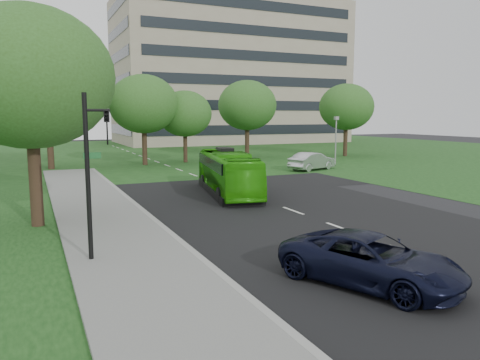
{
  "coord_description": "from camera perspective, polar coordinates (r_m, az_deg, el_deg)",
  "views": [
    {
      "loc": [
        -12.09,
        -18.28,
        4.84
      ],
      "look_at": [
        -2.48,
        3.12,
        1.6
      ],
      "focal_mm": 35.0,
      "sensor_mm": 36.0,
      "label": 1
    }
  ],
  "objects": [
    {
      "name": "street_surfaces",
      "position": [
        42.94,
        -8.22,
        1.35
      ],
      "size": [
        120.0,
        120.0,
        0.15
      ],
      "color": "black",
      "rests_on": "ground"
    },
    {
      "name": "tree_side_near",
      "position": [
        22.14,
        -24.3,
        11.3
      ],
      "size": [
        7.13,
        7.13,
        9.48
      ],
      "color": "black",
      "rests_on": "ground"
    },
    {
      "name": "suv",
      "position": [
        14.1,
        15.65,
        -9.38
      ],
      "size": [
        4.36,
        5.8,
        1.46
      ],
      "primitive_type": "imported",
      "rotation": [
        0.0,
        0.0,
        0.42
      ],
      "color": "black",
      "rests_on": "ground"
    },
    {
      "name": "tree_park_c",
      "position": [
        48.84,
        -6.75,
        8.02
      ],
      "size": [
        5.57,
        5.57,
        7.4
      ],
      "color": "black",
      "rests_on": "ground"
    },
    {
      "name": "ground",
      "position": [
        22.44,
        9.1,
        -4.69
      ],
      "size": [
        160.0,
        160.0,
        0.0
      ],
      "primitive_type": "plane",
      "color": "black",
      "rests_on": "ground"
    },
    {
      "name": "traffic_light",
      "position": [
        15.85,
        -17.51,
        1.81
      ],
      "size": [
        0.89,
        0.25,
        5.57
      ],
      "rotation": [
        0.0,
        0.0,
        -0.18
      ],
      "color": "black",
      "rests_on": "ground"
    },
    {
      "name": "office_building",
      "position": [
        87.5,
        -1.23,
        12.89
      ],
      "size": [
        40.1,
        20.1,
        25.0
      ],
      "color": "gray",
      "rests_on": "ground"
    },
    {
      "name": "bus",
      "position": [
        28.95,
        -1.47,
        0.88
      ],
      "size": [
        3.94,
        9.73,
        2.64
      ],
      "primitive_type": "imported",
      "rotation": [
        0.0,
        0.0,
        -0.19
      ],
      "color": "#2CA60E",
      "rests_on": "ground"
    },
    {
      "name": "tree_park_e",
      "position": [
        57.51,
        12.85,
        8.67
      ],
      "size": [
        6.45,
        6.45,
        8.59
      ],
      "color": "black",
      "rests_on": "ground"
    },
    {
      "name": "sedan",
      "position": [
        42.26,
        8.78,
        2.29
      ],
      "size": [
        5.14,
        3.21,
        1.6
      ],
      "primitive_type": "imported",
      "rotation": [
        0.0,
        0.0,
        1.91
      ],
      "color": "#B9B8BD",
      "rests_on": "ground"
    },
    {
      "name": "tree_park_d",
      "position": [
        54.08,
        0.88,
        9.08
      ],
      "size": [
        6.69,
        6.69,
        8.85
      ],
      "color": "black",
      "rests_on": "ground"
    },
    {
      "name": "tree_park_b",
      "position": [
        46.92,
        -11.69,
        9.05
      ],
      "size": [
        6.72,
        6.72,
        8.81
      ],
      "color": "black",
      "rests_on": "ground"
    },
    {
      "name": "tree_park_a",
      "position": [
        45.6,
        -22.43,
        9.65
      ],
      "size": [
        7.46,
        7.46,
        9.91
      ],
      "color": "black",
      "rests_on": "ground"
    },
    {
      "name": "camera_pole",
      "position": [
        47.21,
        11.62,
        5.55
      ],
      "size": [
        0.49,
        0.47,
        4.76
      ],
      "rotation": [
        0.0,
        0.0,
        -0.42
      ],
      "color": "gray",
      "rests_on": "ground"
    }
  ]
}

